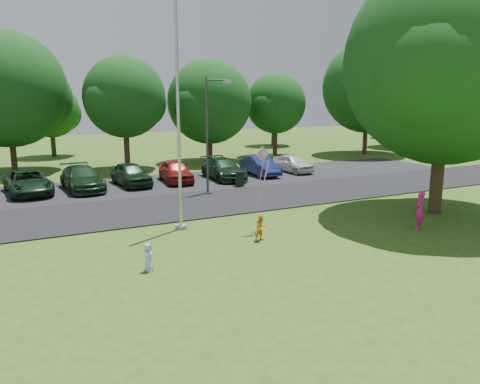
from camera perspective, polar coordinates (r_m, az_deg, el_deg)
name	(u,v)px	position (r m, az deg, el deg)	size (l,w,h in m)	color
ground	(314,250)	(17.94, 9.03, -7.00)	(120.00, 120.00, 0.00)	#305215
park_road	(217,202)	(25.50, -2.78, -1.21)	(60.00, 6.00, 0.06)	black
parking_strip	(178,183)	(31.44, -7.58, 1.16)	(42.00, 7.00, 0.06)	black
flagpole	(179,133)	(19.92, -7.48, 7.15)	(0.50, 0.50, 10.00)	#B7BABF
street_lamp	(210,124)	(27.62, -3.62, 8.24)	(1.86, 0.69, 6.77)	#3F3F44
trash_can	(240,179)	(29.71, -0.03, 1.56)	(0.62, 0.62, 0.99)	black
big_tree	(447,68)	(24.46, 23.88, 13.68)	(10.06, 9.58, 12.01)	#332316
tree_row	(159,96)	(39.72, -9.81, 11.49)	(64.35, 11.94, 10.88)	#332316
horizon_trees	(155,110)	(49.69, -10.29, 9.84)	(77.46, 7.20, 7.02)	#332316
parked_cars	(160,173)	(31.06, -9.74, 2.34)	(20.52, 5.57, 1.47)	black
woman	(419,210)	(21.61, 21.02, -2.11)	(0.62, 0.40, 1.69)	#E11E8A
child_yellow	(261,228)	(18.72, 2.60, -4.37)	(0.52, 0.40, 1.06)	orange
child_blue	(148,257)	(15.84, -11.12, -7.80)	(0.47, 0.30, 0.95)	#9ABBEC
kite	(266,164)	(19.58, 3.24, 3.38)	(6.50, 3.11, 2.70)	pink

